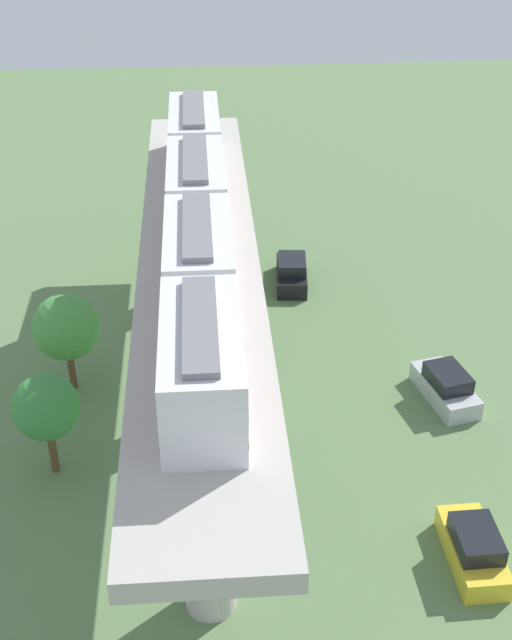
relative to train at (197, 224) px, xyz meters
The scene contains 8 objects.
ground_plane 10.06m from the train, 90.00° to the right, with size 120.00×120.00×0.00m, color #5B7A4C.
viaduct 3.47m from the train, 90.00° to the right, with size 5.20×35.80×8.52m.
train is the anchor object (origin of this frame).
parked_car_silver 15.10m from the train, behind, with size 2.73×4.50×1.76m.
parked_car_black 16.27m from the train, 114.56° to the right, with size 2.15×4.34×1.76m.
parked_car_yellow 17.23m from the train, 134.89° to the left, with size 1.90×4.24×1.76m.
tree_near_viaduct 9.53m from the train, 20.07° to the right, with size 3.27×3.27×5.24m.
tree_mid_lot 10.10m from the train, 29.32° to the left, with size 2.89×2.89×4.98m.
Camera 1 is at (-0.15, 32.80, 25.78)m, focal length 47.59 mm.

